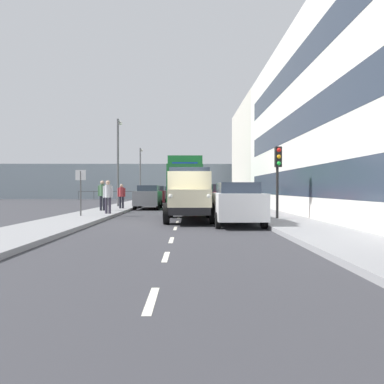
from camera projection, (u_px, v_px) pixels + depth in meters
name	position (u px, v px, depth m)	size (l,w,h in m)	color
ground_plane	(182.00, 210.00, 23.46)	(80.00, 80.00, 0.00)	#38383D
sidewalk_left	(248.00, 209.00, 23.51)	(2.59, 42.12, 0.15)	gray
sidewalk_right	(115.00, 209.00, 23.41)	(2.59, 42.12, 0.15)	gray
road_centreline_markings	(181.00, 210.00, 22.58)	(0.12, 38.12, 0.01)	silver
building_terrace	(362.00, 123.00, 18.38)	(8.27, 21.89, 10.29)	silver
building_far_block	(278.00, 154.00, 35.67)	(8.26, 12.72, 10.36)	beige
sea_horizon	(185.00, 182.00, 47.49)	(80.00, 0.80, 5.00)	#84939E
seawall_railing	(185.00, 193.00, 43.91)	(28.08, 0.08, 1.20)	#4C5156
truck_vintage_cream	(189.00, 195.00, 15.17)	(2.17, 5.64, 2.43)	black
lorry_cargo_green	(185.00, 181.00, 25.68)	(2.58, 8.20, 3.87)	#1E7033
car_white_kerbside_near	(236.00, 203.00, 13.53)	(1.90, 3.99, 1.72)	white
car_red_kerbside_1	(224.00, 199.00, 18.44)	(1.84, 4.42, 1.72)	#B21E1E
car_navy_kerbside_2	(215.00, 197.00, 24.65)	(1.93, 4.21, 1.72)	navy
car_teal_kerbside_3	(210.00, 195.00, 30.83)	(1.84, 4.20, 1.72)	#1E6670
car_grey_oppositeside_0	(149.00, 197.00, 24.39)	(1.80, 4.20, 1.72)	slate
car_maroon_oppositeside_1	(157.00, 195.00, 30.47)	(1.86, 4.08, 1.72)	maroon
car_silver_oppositeside_2	(161.00, 194.00, 35.96)	(1.84, 4.57, 1.72)	#B7BABF
pedestrian_strolling	(108.00, 194.00, 17.75)	(0.53, 0.34, 1.77)	#383342
pedestrian_by_lamp	(102.00, 193.00, 20.22)	(0.53, 0.34, 1.82)	black
pedestrian_near_railing	(121.00, 194.00, 22.44)	(0.53, 0.34, 1.64)	black
traffic_light_near	(278.00, 167.00, 14.84)	(0.28, 0.41, 3.20)	black
lamp_post_promenade	(118.00, 155.00, 25.28)	(0.32, 1.14, 6.63)	#59595B
lamp_post_far	(140.00, 169.00, 36.74)	(0.32, 1.14, 5.82)	#59595B
street_sign	(81.00, 185.00, 16.28)	(0.50, 0.07, 2.25)	#4C4C4C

